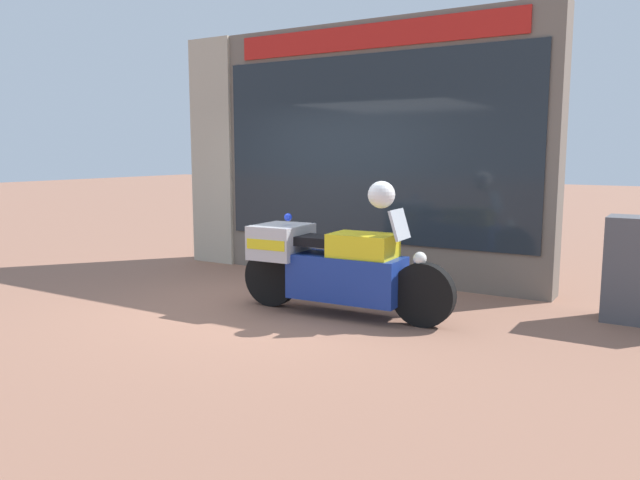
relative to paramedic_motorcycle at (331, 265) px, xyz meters
name	(u,v)px	position (x,y,z in m)	size (l,w,h in m)	color
ground_plane	(270,303)	(-0.85, 0.02, -0.55)	(60.00, 60.00, 0.00)	#8E604C
shop_building	(330,152)	(-1.22, 2.01, 1.22)	(5.66, 0.55, 3.52)	#6B6056
window_display	(373,245)	(-0.52, 2.05, -0.08)	(4.42, 0.30, 1.97)	slate
paramedic_motorcycle	(331,265)	(0.00, 0.00, 0.00)	(2.51, 0.69, 1.20)	black
white_helmet	(381,195)	(0.59, 0.03, 0.79)	(0.29, 0.29, 0.29)	white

